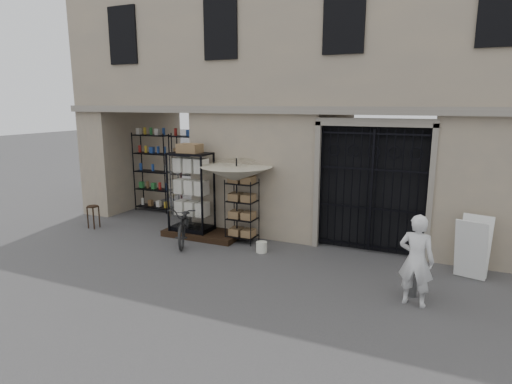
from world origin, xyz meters
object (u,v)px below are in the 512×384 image
at_px(steel_bollard, 414,277).
at_px(easel_sign, 473,248).
at_px(bicycle, 186,242).
at_px(market_umbrella, 236,170).
at_px(display_cabinet, 191,196).
at_px(white_bucket, 262,247).
at_px(wooden_stool, 93,216).
at_px(shopkeeper, 413,304).
at_px(wire_rack, 242,212).

height_order(steel_bollard, easel_sign, easel_sign).
bearing_deg(bicycle, easel_sign, -21.14).
bearing_deg(market_umbrella, display_cabinet, -176.55).
relative_size(display_cabinet, white_bucket, 8.59).
xyz_separation_m(display_cabinet, easel_sign, (6.55, -0.08, -0.44)).
bearing_deg(bicycle, wooden_stool, 154.50).
height_order(white_bucket, steel_bollard, steel_bollard).
distance_m(wooden_stool, shopkeeper, 8.59).
xyz_separation_m(market_umbrella, white_bucket, (0.89, -0.50, -1.69)).
height_order(wire_rack, easel_sign, wire_rack).
xyz_separation_m(wire_rack, market_umbrella, (-0.14, -0.02, 1.04)).
xyz_separation_m(wire_rack, wooden_stool, (-4.30, -0.61, -0.45)).
xyz_separation_m(white_bucket, bicycle, (-2.01, -0.11, -0.12)).
bearing_deg(shopkeeper, easel_sign, -110.59).
height_order(shopkeeper, easel_sign, easel_sign).
distance_m(display_cabinet, shopkeeper, 5.97).
bearing_deg(display_cabinet, bicycle, -64.94).
bearing_deg(easel_sign, steel_bollard, -111.60).
bearing_deg(wire_rack, white_bucket, -51.73).
xyz_separation_m(wooden_stool, easel_sign, (9.43, 0.44, 0.29)).
xyz_separation_m(white_bucket, steel_bollard, (3.41, -1.03, 0.25)).
bearing_deg(easel_sign, wire_rack, -168.08).
bearing_deg(shopkeeper, market_umbrella, -14.39).
distance_m(white_bucket, wooden_stool, 5.05).
bearing_deg(display_cabinet, wire_rack, 12.35).
height_order(display_cabinet, steel_bollard, display_cabinet).
bearing_deg(market_umbrella, easel_sign, -1.69).
distance_m(wooden_stool, easel_sign, 9.44).
bearing_deg(wooden_stool, shopkeeper, -8.33).
height_order(white_bucket, wooden_stool, wooden_stool).
distance_m(bicycle, shopkeeper, 5.59).
bearing_deg(display_cabinet, steel_bollard, -5.93).
xyz_separation_m(steel_bollard, easel_sign, (0.97, 1.37, 0.25)).
distance_m(display_cabinet, wire_rack, 1.45).
bearing_deg(wire_rack, bicycle, -171.00).
distance_m(display_cabinet, white_bucket, 2.40).
bearing_deg(white_bucket, easel_sign, 4.46).
bearing_deg(bicycle, market_umbrella, 3.32).
xyz_separation_m(bicycle, shopkeeper, (5.45, -1.23, 0.00)).
relative_size(market_umbrella, easel_sign, 2.08).
relative_size(white_bucket, wooden_stool, 0.41).
bearing_deg(display_cabinet, white_bucket, -2.35).
height_order(market_umbrella, bicycle, market_umbrella).
height_order(wire_rack, wooden_stool, wire_rack).
xyz_separation_m(wire_rack, easel_sign, (5.13, -0.17, -0.15)).
xyz_separation_m(wire_rack, shopkeeper, (4.19, -1.85, -0.78)).
bearing_deg(display_cabinet, market_umbrella, 12.07).
distance_m(market_umbrella, bicycle, 2.22).
xyz_separation_m(wooden_stool, steel_bollard, (8.46, -0.93, 0.04)).
height_order(bicycle, shopkeeper, bicycle).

